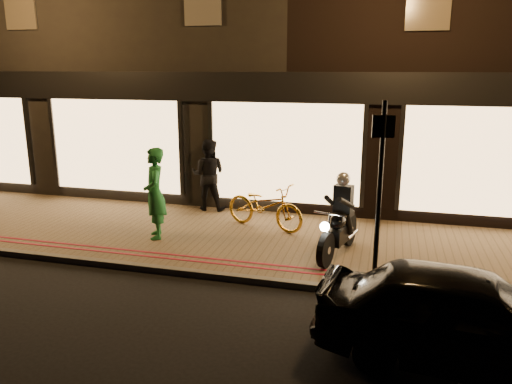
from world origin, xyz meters
TOP-DOWN VIEW (x-y plane):
  - ground at (0.00, 0.00)m, footprint 90.00×90.00m
  - sidewalk at (0.00, 2.00)m, footprint 50.00×4.00m
  - kerb_stone at (0.00, 0.05)m, footprint 50.00×0.14m
  - red_kerb_lines at (0.00, 0.55)m, footprint 50.00×0.26m
  - building_row at (-0.00, 8.99)m, footprint 48.00×10.11m
  - motorcycle at (1.57, 1.49)m, footprint 0.74×1.91m
  - sign_post at (2.29, 0.34)m, footprint 0.35×0.11m
  - bicycle_gold at (-0.18, 2.71)m, footprint 2.06×1.29m
  - person_green at (-2.23, 1.51)m, footprint 0.73×0.83m
  - person_dark at (-1.90, 3.80)m, footprint 0.91×0.74m
  - parked_car at (3.43, -1.55)m, footprint 3.83×1.87m

SIDE VIEW (x-z plane):
  - ground at x=0.00m, z-range 0.00..0.00m
  - sidewalk at x=0.00m, z-range 0.00..0.12m
  - kerb_stone at x=0.00m, z-range 0.00..0.12m
  - red_kerb_lines at x=0.00m, z-range 0.12..0.13m
  - parked_car at x=3.43m, z-range 0.00..1.26m
  - bicycle_gold at x=-0.18m, z-range 0.12..1.14m
  - motorcycle at x=1.57m, z-range -0.06..1.53m
  - person_dark at x=-1.90m, z-range 0.12..1.90m
  - person_green at x=-2.23m, z-range 0.12..2.02m
  - sign_post at x=2.29m, z-range 0.30..3.30m
  - building_row at x=0.00m, z-range 0.00..8.50m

